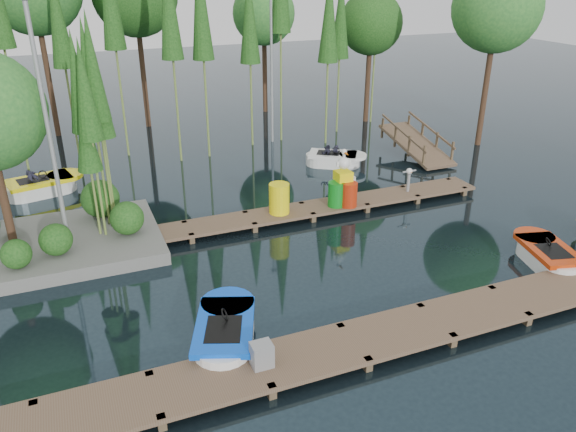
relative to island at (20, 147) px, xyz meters
name	(u,v)px	position (x,y,z in m)	size (l,w,h in m)	color
ground_plane	(279,260)	(6.30, -3.29, -3.18)	(90.00, 90.00, 0.00)	#1A2932
near_dock	(354,343)	(6.30, -7.79, -2.95)	(18.00, 1.50, 0.50)	brown
far_dock	(279,214)	(7.30, -0.79, -2.95)	(15.00, 1.20, 0.50)	brown
island	(20,147)	(0.00, 0.00, 0.00)	(6.20, 4.20, 6.75)	slate
tree_screen	(129,10)	(4.26, 7.31, 2.93)	(34.42, 18.53, 10.31)	#402A1B
lamp_island	(45,112)	(0.80, -0.79, 1.08)	(0.30, 0.30, 7.25)	gray
lamp_rear	(271,49)	(10.30, 7.71, 1.08)	(0.30, 0.30, 7.25)	gray
ramp	(416,144)	(15.30, 3.21, -2.60)	(1.50, 3.94, 1.49)	brown
boat_blue	(225,334)	(3.79, -6.44, -2.91)	(2.16, 3.04, 0.93)	white
boat_red	(547,256)	(13.25, -6.35, -2.94)	(1.75, 2.74, 0.85)	white
boat_yellow_far	(42,186)	(0.09, 4.75, -2.88)	(3.06, 1.90, 1.42)	white
boat_white_far	(334,159)	(11.46, 3.52, -2.92)	(2.75, 2.32, 1.20)	white
utility_cabinet	(262,355)	(4.18, -7.79, -2.62)	(0.43, 0.36, 0.53)	gray
yellow_barrel	(279,198)	(7.31, -0.79, -2.38)	(0.67, 0.67, 1.00)	#FFEB0D
drum_cluster	(344,188)	(9.59, -0.94, -2.32)	(1.12, 1.03, 1.93)	#0D7D1A
seagull_post	(409,176)	(12.26, -0.79, -2.29)	(0.55, 0.29, 0.87)	gray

